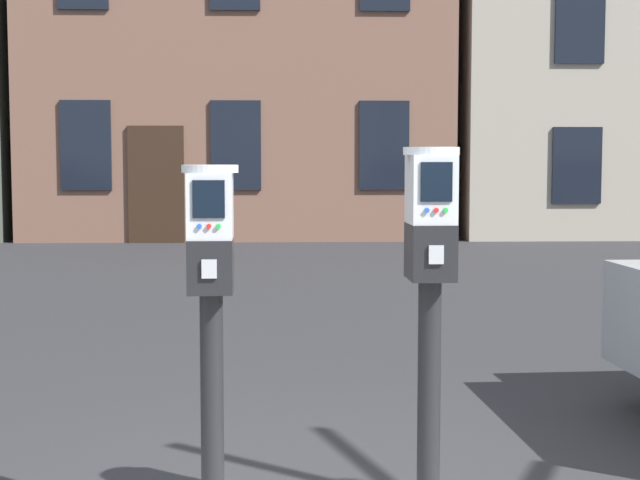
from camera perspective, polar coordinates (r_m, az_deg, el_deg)
name	(u,v)px	position (r m, az deg, el deg)	size (l,w,h in m)	color
parking_meter_near_kerb	(211,276)	(3.79, -6.34, -2.10)	(0.22, 0.25, 1.37)	black
parking_meter_twin_adjacent	(430,263)	(3.82, 6.41, -1.35)	(0.22, 0.25, 1.44)	black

